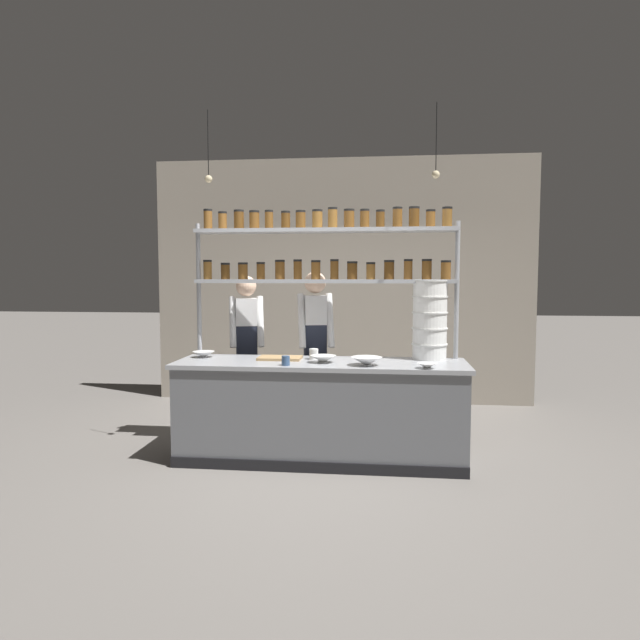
% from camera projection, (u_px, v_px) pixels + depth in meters
% --- Properties ---
extents(ground_plane, '(40.00, 40.00, 0.00)m').
position_uv_depth(ground_plane, '(321.00, 459.00, 5.29)').
color(ground_plane, slate).
extents(back_wall, '(5.06, 0.12, 3.25)m').
position_uv_depth(back_wall, '(342.00, 281.00, 7.66)').
color(back_wall, '#9E9384').
rests_on(back_wall, ground_plane).
extents(prep_counter, '(2.66, 0.76, 0.92)m').
position_uv_depth(prep_counter, '(321.00, 411.00, 5.25)').
color(prep_counter, slate).
rests_on(prep_counter, ground_plane).
extents(spice_shelf_unit, '(2.55, 0.28, 2.35)m').
position_uv_depth(spice_shelf_unit, '(326.00, 257.00, 5.47)').
color(spice_shelf_unit, '#999BA0').
rests_on(spice_shelf_unit, ground_plane).
extents(chef_left, '(0.41, 0.34, 1.70)m').
position_uv_depth(chef_left, '(247.00, 343.00, 6.07)').
color(chef_left, black).
rests_on(chef_left, ground_plane).
extents(chef_center, '(0.41, 0.34, 1.75)m').
position_uv_depth(chef_center, '(315.00, 343.00, 5.84)').
color(chef_center, black).
rests_on(chef_center, ground_plane).
extents(container_stack, '(0.34, 0.34, 0.74)m').
position_uv_depth(container_stack, '(430.00, 320.00, 5.34)').
color(container_stack, white).
rests_on(container_stack, prep_counter).
extents(cutting_board, '(0.40, 0.26, 0.02)m').
position_uv_depth(cutting_board, '(280.00, 358.00, 5.35)').
color(cutting_board, '#A88456').
rests_on(cutting_board, prep_counter).
extents(prep_bowl_near_left, '(0.24, 0.24, 0.07)m').
position_uv_depth(prep_bowl_near_left, '(323.00, 359.00, 5.15)').
color(prep_bowl_near_left, silver).
rests_on(prep_bowl_near_left, prep_counter).
extents(prep_bowl_center_front, '(0.27, 0.27, 0.08)m').
position_uv_depth(prep_bowl_center_front, '(367.00, 361.00, 4.98)').
color(prep_bowl_center_front, white).
rests_on(prep_bowl_center_front, prep_counter).
extents(prep_bowl_center_back, '(0.17, 0.17, 0.05)m').
position_uv_depth(prep_bowl_center_back, '(427.00, 366.00, 4.82)').
color(prep_bowl_center_back, white).
rests_on(prep_bowl_center_back, prep_counter).
extents(prep_bowl_near_right, '(0.21, 0.21, 0.06)m').
position_uv_depth(prep_bowl_near_right, '(204.00, 354.00, 5.48)').
color(prep_bowl_near_right, white).
rests_on(prep_bowl_near_right, prep_counter).
extents(serving_cup_front, '(0.08, 0.08, 0.10)m').
position_uv_depth(serving_cup_front, '(314.00, 354.00, 5.34)').
color(serving_cup_front, silver).
rests_on(serving_cup_front, prep_counter).
extents(serving_cup_by_board, '(0.07, 0.07, 0.08)m').
position_uv_depth(serving_cup_by_board, '(286.00, 361.00, 4.98)').
color(serving_cup_by_board, '#334C70').
rests_on(serving_cup_by_board, prep_counter).
extents(pendant_light_row, '(2.11, 0.07, 0.65)m').
position_uv_depth(pendant_light_row, '(320.00, 173.00, 5.09)').
color(pendant_light_row, black).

